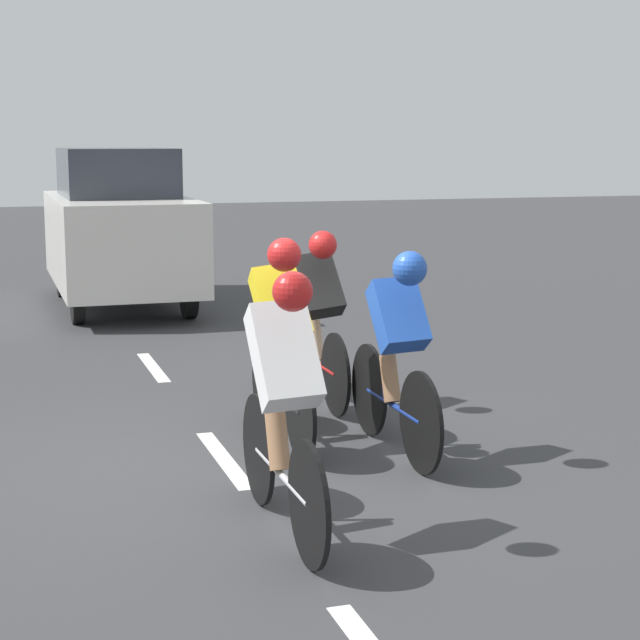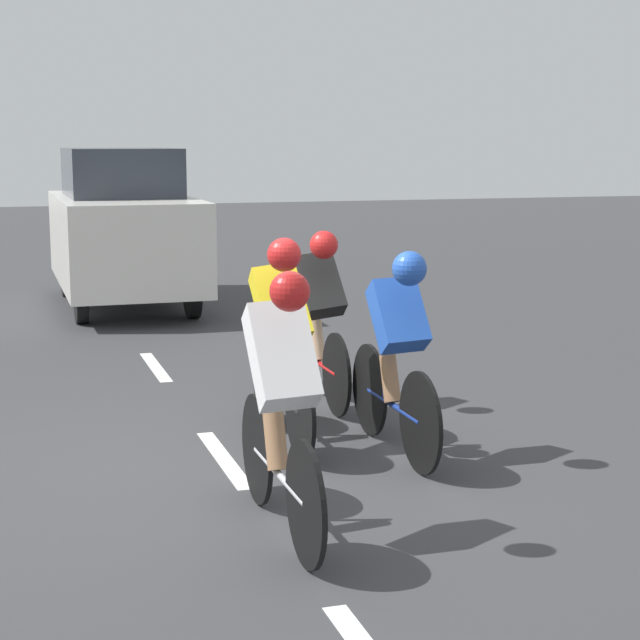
% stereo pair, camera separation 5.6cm
% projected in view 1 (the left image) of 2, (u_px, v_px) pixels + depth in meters
% --- Properties ---
extents(ground_plane, '(60.00, 60.00, 0.00)m').
position_uv_depth(ground_plane, '(228.00, 465.00, 7.32)').
color(ground_plane, '#38383A').
extents(lane_stripe_mid, '(0.12, 1.40, 0.01)m').
position_uv_depth(lane_stripe_mid, '(224.00, 459.00, 7.44)').
color(lane_stripe_mid, white).
rests_on(lane_stripe_mid, ground).
extents(lane_stripe_far, '(0.12, 1.40, 0.01)m').
position_uv_depth(lane_stripe_far, '(153.00, 367.00, 10.45)').
color(lane_stripe_far, white).
rests_on(lane_stripe_far, ground).
extents(cyclist_yellow, '(0.38, 1.65, 1.54)m').
position_uv_depth(cyclist_yellow, '(281.00, 335.00, 7.64)').
color(cyclist_yellow, black).
rests_on(cyclist_yellow, ground).
extents(cyclist_blue, '(0.34, 1.69, 1.47)m').
position_uv_depth(cyclist_blue, '(397.00, 348.00, 7.40)').
color(cyclist_blue, black).
rests_on(cyclist_blue, ground).
extents(cyclist_white, '(0.34, 1.73, 1.53)m').
position_uv_depth(cyclist_white, '(283.00, 399.00, 5.86)').
color(cyclist_white, black).
rests_on(cyclist_white, ground).
extents(cyclist_black, '(0.38, 1.63, 1.48)m').
position_uv_depth(cyclist_black, '(318.00, 313.00, 8.86)').
color(cyclist_black, black).
rests_on(cyclist_black, ground).
extents(support_car, '(1.70, 3.87, 2.09)m').
position_uv_depth(support_car, '(119.00, 228.00, 14.11)').
color(support_car, black).
rests_on(support_car, ground).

